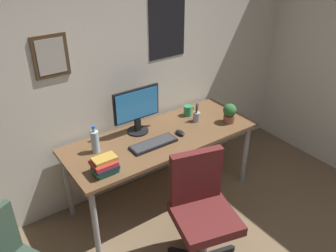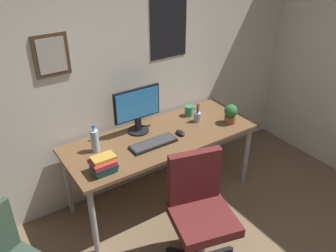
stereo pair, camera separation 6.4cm
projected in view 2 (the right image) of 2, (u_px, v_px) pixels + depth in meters
name	position (u px, v px, depth m)	size (l,w,h in m)	color
wall_back	(114.00, 68.00, 3.17)	(4.40, 0.10, 2.60)	silver
desk	(162.00, 142.00, 3.28)	(1.81, 0.70, 0.73)	brown
office_chair	(200.00, 206.00, 2.72)	(0.58, 0.59, 0.95)	#591E1E
monitor	(137.00, 108.00, 3.20)	(0.46, 0.20, 0.43)	black
keyboard	(153.00, 144.00, 3.11)	(0.43, 0.15, 0.03)	black
computer_mouse	(180.00, 133.00, 3.26)	(0.06, 0.11, 0.04)	black
water_bottle	(95.00, 140.00, 2.98)	(0.07, 0.07, 0.25)	silver
coffee_mug_near	(189.00, 111.00, 3.57)	(0.12, 0.08, 0.10)	#2D8C59
potted_plant	(231.00, 113.00, 3.41)	(0.13, 0.13, 0.20)	brown
pen_cup	(197.00, 117.00, 3.46)	(0.07, 0.07, 0.20)	#9EA0A5
book_stack_left	(104.00, 164.00, 2.74)	(0.20, 0.17, 0.13)	#26727A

